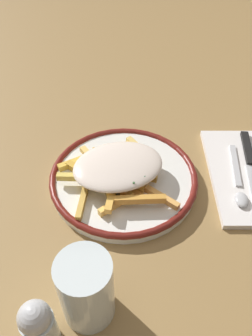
{
  "coord_description": "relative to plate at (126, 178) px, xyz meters",
  "views": [
    {
      "loc": [
        0.0,
        0.41,
        0.45
      ],
      "look_at": [
        0.0,
        0.0,
        0.04
      ],
      "focal_mm": 36.61,
      "sensor_mm": 36.0,
      "label": 1
    }
  ],
  "objects": [
    {
      "name": "ground_plane",
      "position": [
        0.0,
        0.0,
        -0.01
      ],
      "size": [
        2.6,
        2.6,
        0.0
      ],
      "primitive_type": "plane",
      "color": "olive"
    },
    {
      "name": "plate",
      "position": [
        0.0,
        0.0,
        0.0
      ],
      "size": [
        0.26,
        0.26,
        0.02
      ],
      "color": "white",
      "rests_on": "ground_plane"
    },
    {
      "name": "fries_heap",
      "position": [
        0.01,
        0.01,
        0.03
      ],
      "size": [
        0.21,
        0.18,
        0.04
      ],
      "color": "#E8BF60",
      "rests_on": "plate"
    },
    {
      "name": "spoon",
      "position": [
        -0.2,
        0.02,
        0.0
      ],
      "size": [
        0.03,
        0.15,
        0.01
      ],
      "color": "silver",
      "rests_on": "napkin"
    },
    {
      "name": "water_glass",
      "position": [
        0.05,
        0.22,
        0.04
      ],
      "size": [
        0.07,
        0.07,
        0.11
      ],
      "primitive_type": "cylinder",
      "color": "silver",
      "rests_on": "ground_plane"
    },
    {
      "name": "salt_shaker",
      "position": [
        0.1,
        0.26,
        0.03
      ],
      "size": [
        0.04,
        0.04,
        0.09
      ],
      "color": "silver",
      "rests_on": "ground_plane"
    }
  ]
}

